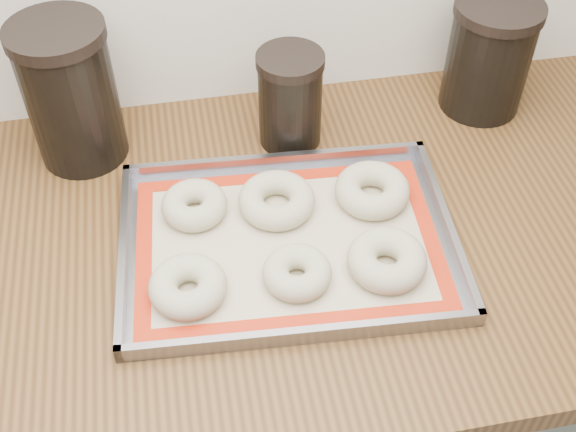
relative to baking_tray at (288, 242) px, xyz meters
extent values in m
cube|color=slate|center=(0.10, 0.03, -0.48)|extent=(3.00, 0.65, 0.86)
cube|color=brown|center=(0.10, 0.03, -0.03)|extent=(3.06, 0.68, 0.04)
cube|color=gray|center=(0.00, 0.00, 0.00)|extent=(0.48, 0.36, 0.00)
cube|color=gray|center=(0.01, 0.16, 0.01)|extent=(0.46, 0.04, 0.02)
cube|color=gray|center=(-0.01, -0.16, 0.01)|extent=(0.46, 0.04, 0.02)
cube|color=gray|center=(-0.22, 0.02, 0.01)|extent=(0.03, 0.33, 0.02)
cube|color=gray|center=(0.22, -0.02, 0.01)|extent=(0.03, 0.33, 0.02)
cube|color=#C6B793|center=(0.00, 0.00, 0.00)|extent=(0.44, 0.32, 0.00)
cube|color=red|center=(0.01, 0.13, 0.00)|extent=(0.42, 0.05, 0.00)
cube|color=red|center=(-0.01, -0.13, 0.00)|extent=(0.42, 0.05, 0.00)
cube|color=red|center=(-0.20, 0.01, 0.00)|extent=(0.04, 0.25, 0.00)
cube|color=red|center=(0.20, -0.01, 0.00)|extent=(0.04, 0.25, 0.00)
torus|color=#BFB594|center=(-0.14, -0.06, 0.02)|extent=(0.12, 0.12, 0.04)
torus|color=#BFB594|center=(0.00, -0.07, 0.02)|extent=(0.10, 0.10, 0.04)
torus|color=#BFB594|center=(0.12, -0.07, 0.02)|extent=(0.14, 0.14, 0.04)
torus|color=#BFB594|center=(-0.12, 0.08, 0.02)|extent=(0.10, 0.10, 0.04)
torus|color=#BFB594|center=(0.00, 0.07, 0.02)|extent=(0.11, 0.11, 0.04)
torus|color=#BFB594|center=(0.14, 0.06, 0.02)|extent=(0.13, 0.13, 0.04)
cylinder|color=black|center=(-0.28, 0.25, 0.10)|extent=(0.13, 0.13, 0.21)
cylinder|color=black|center=(-0.28, 0.25, 0.21)|extent=(0.14, 0.14, 0.02)
cylinder|color=black|center=(0.05, 0.22, 0.06)|extent=(0.10, 0.10, 0.14)
cylinder|color=black|center=(0.05, 0.22, 0.14)|extent=(0.10, 0.10, 0.02)
cylinder|color=black|center=(0.38, 0.25, 0.08)|extent=(0.13, 0.13, 0.17)
cylinder|color=black|center=(0.38, 0.25, 0.17)|extent=(0.14, 0.14, 0.02)
camera|label=1|loc=(-0.12, -0.65, 0.75)|focal=45.00mm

